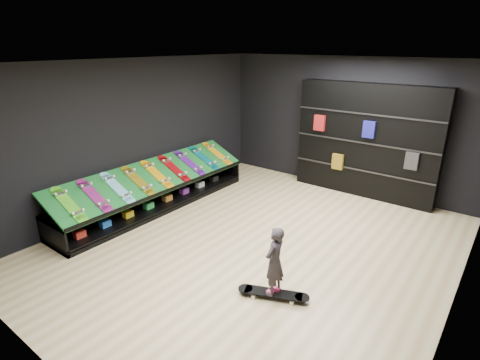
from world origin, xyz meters
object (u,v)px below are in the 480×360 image
Objects in this scene: floor_skateboard at (273,295)px; child at (274,274)px; back_shelving at (366,141)px; display_rack at (157,196)px.

floor_skateboard is 1.67× the size of child.
child is at bearing 0.00° from floor_skateboard.
back_shelving is 3.16× the size of floor_skateboard.
display_rack is 4.68m from back_shelving.
back_shelving reaches higher than child.
back_shelving is 4.49m from child.
child is at bearing -84.34° from back_shelving.
floor_skateboard is (3.58, -1.06, -0.21)m from display_rack.
child is (0.00, 0.00, 0.34)m from floor_skateboard.
display_rack is 3.74m from floor_skateboard.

